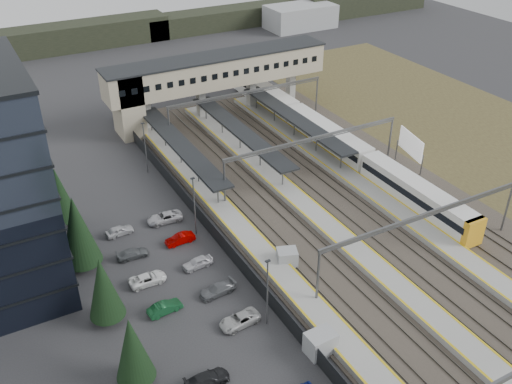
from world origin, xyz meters
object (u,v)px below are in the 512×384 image
relay_cabin_far (287,258)px  footbridge (203,76)px  billboard (411,145)px  train (329,137)px  relay_cabin_near (320,343)px

relay_cabin_far → footbridge: footbridge is taller
relay_cabin_far → billboard: billboard is taller
relay_cabin_far → train: (21.30, 22.35, 1.05)m
relay_cabin_near → relay_cabin_far: relay_cabin_near is taller
relay_cabin_near → footbridge: bearing=76.8°
relay_cabin_far → billboard: bearing=21.9°
train → billboard: size_ratio=9.56×
relay_cabin_near → train: size_ratio=0.05×
relay_cabin_near → footbridge: size_ratio=0.07×
relay_cabin_near → billboard: size_ratio=0.45×
relay_cabin_far → footbridge: size_ratio=0.07×
footbridge → billboard: bearing=-58.7°
relay_cabin_near → train: bearing=54.2°
billboard → train: bearing=122.1°
relay_cabin_near → billboard: (32.33, 24.24, 2.67)m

